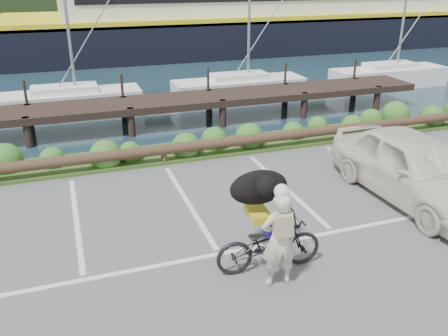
{
  "coord_description": "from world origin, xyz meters",
  "views": [
    {
      "loc": [
        -2.54,
        -7.99,
        5.2
      ],
      "look_at": [
        0.68,
        1.27,
        1.1
      ],
      "focal_mm": 38.0,
      "sensor_mm": 36.0,
      "label": 1
    }
  ],
  "objects": [
    {
      "name": "log_rail",
      "position": [
        0.0,
        4.6,
        0.0
      ],
      "size": [
        32.0,
        0.3,
        0.6
      ],
      "primitive_type": null,
      "color": "#443021",
      "rests_on": "ground"
    },
    {
      "name": "dog",
      "position": [
        0.76,
        -0.51,
        1.4
      ],
      "size": [
        0.65,
        1.2,
        0.67
      ],
      "primitive_type": "ellipsoid",
      "rotation": [
        0.0,
        0.0,
        1.5
      ],
      "color": "black",
      "rests_on": "bicycle"
    },
    {
      "name": "ground",
      "position": [
        0.0,
        0.0,
        0.0
      ],
      "size": [
        72.0,
        72.0,
        0.0
      ],
      "primitive_type": "plane",
      "color": "#525254"
    },
    {
      "name": "harbor_backdrop",
      "position": [
        0.4,
        78.42,
        -0.0
      ],
      "size": [
        170.0,
        160.0,
        30.0
      ],
      "color": "#172C38",
      "rests_on": "ground"
    },
    {
      "name": "vegetation_strip",
      "position": [
        0.0,
        5.3,
        0.05
      ],
      "size": [
        34.0,
        1.6,
        0.1
      ],
      "primitive_type": "cube",
      "color": "#3D5B21",
      "rests_on": "ground"
    },
    {
      "name": "bicycle",
      "position": [
        0.72,
        -1.16,
        0.53
      ],
      "size": [
        2.06,
        0.84,
        1.06
      ],
      "primitive_type": "imported",
      "rotation": [
        0.0,
        0.0,
        1.5
      ],
      "color": "black",
      "rests_on": "ground"
    },
    {
      "name": "parked_car",
      "position": [
        5.24,
        0.46,
        0.82
      ],
      "size": [
        2.05,
        4.87,
        1.64
      ],
      "primitive_type": "imported",
      "rotation": [
        0.0,
        0.0,
        0.02
      ],
      "color": "silver",
      "rests_on": "ground"
    },
    {
      "name": "cyclist",
      "position": [
        0.68,
        -1.62,
        0.9
      ],
      "size": [
        0.68,
        0.48,
        1.8
      ],
      "primitive_type": "imported",
      "rotation": [
        0.0,
        0.0,
        3.07
      ],
      "color": "beige",
      "rests_on": "ground"
    }
  ]
}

